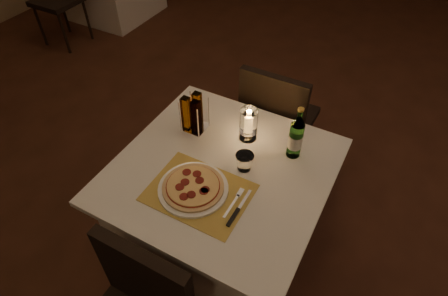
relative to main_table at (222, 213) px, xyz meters
The scene contains 12 objects.
floor 0.62m from the main_table, 59.42° to the left, with size 8.00×10.00×0.02m, color #432215.
main_table is the anchor object (origin of this frame).
chair_far 0.74m from the main_table, 90.00° to the left, with size 0.42×0.42×0.90m.
placemat 0.41m from the main_table, 96.34° to the right, with size 0.45×0.34×0.00m, color gold.
plate 0.42m from the main_table, 105.52° to the right, with size 0.32×0.32×0.01m, color white.
pizza 0.44m from the main_table, 105.53° to the right, with size 0.28×0.28×0.02m.
fork 0.43m from the main_table, 45.27° to the right, with size 0.02×0.18×0.00m.
knife 0.46m from the main_table, 49.01° to the right, with size 0.02×0.22×0.01m.
tumbler 0.42m from the main_table, 29.12° to the left, with size 0.09×0.09×0.09m, color white, non-canonical shape.
water_bottle 0.60m from the main_table, 43.37° to the left, with size 0.07×0.07×0.29m.
hurricane_candle 0.54m from the main_table, 86.85° to the left, with size 0.09×0.09×0.18m.
cruet_caddy 0.56m from the main_table, 145.86° to the left, with size 0.12×0.12×0.21m.
Camera 1 is at (0.33, -1.48, 2.07)m, focal length 30.00 mm.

